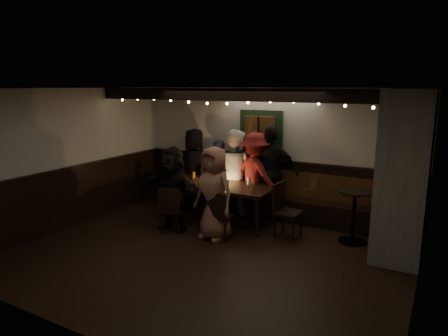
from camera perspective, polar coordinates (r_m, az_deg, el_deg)
The scene contains 13 objects.
room at distance 7.03m, azimuth 11.25°, elevation -1.41°, with size 6.02×5.01×2.62m.
dining_table at distance 7.76m, azimuth -0.74°, elevation -2.78°, with size 2.15×0.92×0.93m.
chair_near_left at distance 7.32m, azimuth -7.69°, elevation -5.54°, with size 0.51×0.51×0.86m.
chair_near_right at distance 6.91m, azimuth -0.75°, elevation -6.51°, with size 0.42×0.42×0.85m.
chair_end at distance 7.18m, azimuth 8.52°, elevation -5.44°, with size 0.46×0.46×0.96m.
high_top at distance 7.14m, azimuth 18.10°, elevation -5.70°, with size 0.57×0.57×0.91m.
person_a at distance 8.80m, azimuth -4.23°, elevation 0.02°, with size 0.85×0.55×1.73m, color black.
person_b at distance 8.58m, azimuth -0.70°, elevation -0.94°, with size 0.56×0.37×1.53m, color black.
person_c at distance 8.34m, azimuth 1.49°, elevation -0.50°, with size 0.86×0.67×1.76m, color white.
person_d at distance 8.04m, azimuth 4.57°, elevation -1.08°, with size 1.12×0.65×1.74m, color maroon.
person_e at distance 8.02m, azimuth 6.69°, elevation -0.67°, with size 1.10×0.46×1.87m, color black.
person_f at distance 7.41m, azimuth -7.37°, elevation -2.90°, with size 1.46×0.46×1.57m, color black.
person_g at distance 6.90m, azimuth -1.43°, elevation -3.62°, with size 0.80×0.52×1.64m, color #A16951.
Camera 1 is at (3.15, -5.11, 2.64)m, focal length 32.00 mm.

